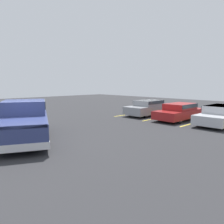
% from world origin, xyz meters
% --- Properties ---
extents(ground_plane, '(60.00, 60.00, 0.00)m').
position_xyz_m(ground_plane, '(0.00, 0.00, 0.00)').
color(ground_plane, '#2D2D30').
extents(stall_stripe_a, '(0.12, 4.76, 0.01)m').
position_xyz_m(stall_stripe_a, '(-2.85, 10.66, 0.00)').
color(stall_stripe_a, yellow).
rests_on(stall_stripe_a, ground_plane).
extents(stall_stripe_b, '(0.12, 4.76, 0.01)m').
position_xyz_m(stall_stripe_b, '(0.04, 10.66, 0.00)').
color(stall_stripe_b, yellow).
rests_on(stall_stripe_b, ground_plane).
extents(stall_stripe_c, '(0.12, 4.76, 0.01)m').
position_xyz_m(stall_stripe_c, '(2.93, 10.66, 0.00)').
color(stall_stripe_c, yellow).
rests_on(stall_stripe_c, ground_plane).
extents(pickup_truck, '(5.94, 4.27, 1.86)m').
position_xyz_m(pickup_truck, '(-0.59, 0.19, 0.92)').
color(pickup_truck, navy).
rests_on(pickup_truck, ground_plane).
extents(parked_sedan_a, '(1.85, 4.35, 1.25)m').
position_xyz_m(parked_sedan_a, '(-1.46, 10.88, 0.66)').
color(parked_sedan_a, gray).
rests_on(parked_sedan_a, ground_plane).
extents(parked_sedan_b, '(1.77, 4.45, 1.20)m').
position_xyz_m(parked_sedan_b, '(1.54, 10.67, 0.64)').
color(parked_sedan_b, maroon).
rests_on(parked_sedan_b, ground_plane).
extents(parked_sedan_c, '(1.88, 4.72, 1.24)m').
position_xyz_m(parked_sedan_c, '(4.36, 10.94, 0.67)').
color(parked_sedan_c, '#B7BABF').
rests_on(parked_sedan_c, ground_plane).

